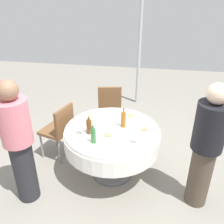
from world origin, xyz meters
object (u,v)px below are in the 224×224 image
bottle_brown_east (89,125)px  wine_glass_front (81,127)px  bottle_green_mid (93,134)px  plate_rear (144,130)px  plate_south (93,118)px  chair_far (60,128)px  bottle_amber_near (123,118)px  chair_west (110,103)px  person_near (19,143)px  wine_glass_left (137,136)px  plate_outer (108,136)px  plate_north (131,116)px  person_east (206,147)px  dining_table (112,139)px

bottle_brown_east → wine_glass_front: bearing=-159.1°
bottle_green_mid → plate_rear: size_ratio=1.34×
plate_south → chair_far: chair_far is taller
chair_far → bottle_amber_near: bearing=-83.0°
bottle_green_mid → plate_rear: bearing=31.6°
bottle_amber_near → plate_rear: 0.31m
chair_west → person_near: bearing=-123.6°
bottle_green_mid → chair_far: bearing=138.1°
bottle_green_mid → chair_far: (-0.66, 0.59, -0.35)m
person_near → plate_south: bearing=-69.8°
wine_glass_left → plate_outer: wine_glass_left is taller
plate_north → wine_glass_front: bearing=-135.8°
plate_north → person_east: size_ratio=0.16×
plate_north → chair_west: bearing=118.6°
plate_outer → plate_north: (0.22, 0.56, -0.00)m
bottle_green_mid → chair_west: bearing=92.8°
chair_far → dining_table: bearing=-90.0°
person_east → wine_glass_left: bearing=-77.5°
person_east → chair_west: (-1.35, 1.51, -0.30)m
plate_south → bottle_brown_east: bearing=-83.0°
plate_south → person_near: (-0.66, -0.83, 0.08)m
plate_rear → person_east: (0.69, -0.35, 0.07)m
bottle_green_mid → plate_outer: 0.24m
plate_rear → chair_west: chair_west is taller
wine_glass_front → chair_west: bearing=85.2°
bottle_amber_near → bottle_green_mid: bearing=-126.2°
plate_south → chair_far: (-0.52, 0.02, -0.23)m
plate_south → person_near: bearing=-128.4°
plate_north → plate_rear: bearing=-58.8°
bottle_green_mid → plate_south: bearing=104.4°
bottle_green_mid → plate_rear: (0.58, 0.36, -0.11)m
bottle_brown_east → wine_glass_front: (-0.09, -0.04, -0.02)m
dining_table → bottle_brown_east: (-0.27, -0.15, 0.27)m
bottle_amber_near → chair_far: (-0.97, 0.18, -0.35)m
plate_south → chair_west: 0.99m
person_near → bottle_amber_near: bearing=-90.1°
plate_north → person_near: (-1.18, -0.96, 0.07)m
bottle_brown_east → plate_north: size_ratio=1.00×
bottle_brown_east → plate_south: (-0.05, 0.38, -0.11)m
chair_far → plate_rear: bearing=-83.2°
bottle_brown_east → bottle_green_mid: (0.10, -0.19, 0.01)m
wine_glass_left → wine_glass_front: bearing=172.7°
dining_table → wine_glass_left: bearing=-38.8°
wine_glass_left → plate_rear: wine_glass_left is taller
bottle_green_mid → plate_outer: bottle_green_mid is taller
plate_rear → person_east: bearing=-26.7°
dining_table → plate_rear: plate_rear is taller
dining_table → person_near: bearing=-148.6°
wine_glass_front → plate_rear: wine_glass_front is taller
bottle_brown_east → bottle_green_mid: bottle_green_mid is taller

